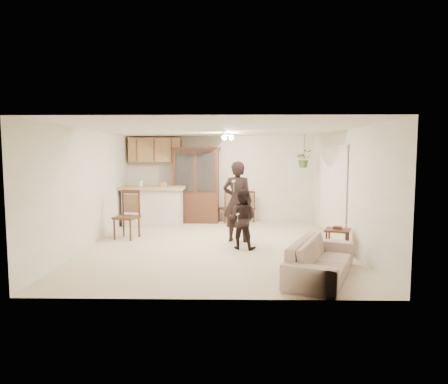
{
  "coord_description": "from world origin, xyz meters",
  "views": [
    {
      "loc": [
        0.32,
        -8.55,
        2.0
      ],
      "look_at": [
        0.15,
        0.4,
        1.13
      ],
      "focal_mm": 32.0,
      "sensor_mm": 36.0,
      "label": 1
    }
  ],
  "objects_px": {
    "chair_hutch_left": "(246,214)",
    "china_hutch": "(197,186)",
    "adult": "(237,202)",
    "chair_bar": "(127,225)",
    "child": "(242,217)",
    "side_table": "(337,241)",
    "sofa": "(321,255)",
    "chair_hutch_right": "(227,213)"
  },
  "relations": [
    {
      "from": "side_table",
      "to": "chair_bar",
      "type": "distance_m",
      "value": 4.77
    },
    {
      "from": "china_hutch",
      "to": "chair_bar",
      "type": "relative_size",
      "value": 1.91
    },
    {
      "from": "chair_bar",
      "to": "chair_hutch_left",
      "type": "height_order",
      "value": "chair_bar"
    },
    {
      "from": "adult",
      "to": "child",
      "type": "xyz_separation_m",
      "value": [
        0.09,
        -0.69,
        -0.22
      ]
    },
    {
      "from": "chair_hutch_left",
      "to": "child",
      "type": "bearing_deg",
      "value": -46.81
    },
    {
      "from": "china_hutch",
      "to": "chair_bar",
      "type": "height_order",
      "value": "china_hutch"
    },
    {
      "from": "chair_bar",
      "to": "adult",
      "type": "bearing_deg",
      "value": 9.06
    },
    {
      "from": "china_hutch",
      "to": "side_table",
      "type": "height_order",
      "value": "china_hutch"
    },
    {
      "from": "sofa",
      "to": "chair_bar",
      "type": "xyz_separation_m",
      "value": [
        -3.91,
        2.87,
        -0.05
      ]
    },
    {
      "from": "china_hutch",
      "to": "side_table",
      "type": "bearing_deg",
      "value": -47.51
    },
    {
      "from": "sofa",
      "to": "chair_bar",
      "type": "relative_size",
      "value": 1.65
    },
    {
      "from": "side_table",
      "to": "china_hutch",
      "type": "bearing_deg",
      "value": 130.09
    },
    {
      "from": "side_table",
      "to": "chair_hutch_right",
      "type": "relative_size",
      "value": 0.65
    },
    {
      "from": "sofa",
      "to": "chair_hutch_right",
      "type": "xyz_separation_m",
      "value": [
        -1.57,
        5.14,
        -0.1
      ]
    },
    {
      "from": "chair_hutch_left",
      "to": "chair_hutch_right",
      "type": "distance_m",
      "value": 0.54
    },
    {
      "from": "child",
      "to": "china_hutch",
      "type": "bearing_deg",
      "value": -50.53
    },
    {
      "from": "side_table",
      "to": "adult",
      "type": "bearing_deg",
      "value": 149.44
    },
    {
      "from": "child",
      "to": "chair_hutch_left",
      "type": "bearing_deg",
      "value": -74.9
    },
    {
      "from": "chair_hutch_left",
      "to": "chair_bar",
      "type": "bearing_deg",
      "value": -95.9
    },
    {
      "from": "sofa",
      "to": "side_table",
      "type": "height_order",
      "value": "sofa"
    },
    {
      "from": "side_table",
      "to": "sofa",
      "type": "bearing_deg",
      "value": -114.0
    },
    {
      "from": "child",
      "to": "adult",
      "type": "bearing_deg",
      "value": -64.39
    },
    {
      "from": "china_hutch",
      "to": "chair_bar",
      "type": "bearing_deg",
      "value": -120.19
    },
    {
      "from": "child",
      "to": "chair_bar",
      "type": "distance_m",
      "value": 2.87
    },
    {
      "from": "chair_hutch_left",
      "to": "china_hutch",
      "type": "bearing_deg",
      "value": -136.14
    },
    {
      "from": "adult",
      "to": "chair_hutch_left",
      "type": "xyz_separation_m",
      "value": [
        0.28,
        2.46,
        -0.64
      ]
    },
    {
      "from": "child",
      "to": "chair_hutch_right",
      "type": "bearing_deg",
      "value": -65.36
    },
    {
      "from": "child",
      "to": "chair_bar",
      "type": "bearing_deg",
      "value": -1.04
    },
    {
      "from": "sofa",
      "to": "china_hutch",
      "type": "height_order",
      "value": "china_hutch"
    },
    {
      "from": "side_table",
      "to": "chair_hutch_right",
      "type": "height_order",
      "value": "chair_hutch_right"
    },
    {
      "from": "adult",
      "to": "chair_bar",
      "type": "height_order",
      "value": "adult"
    },
    {
      "from": "child",
      "to": "china_hutch",
      "type": "relative_size",
      "value": 0.62
    },
    {
      "from": "side_table",
      "to": "chair_hutch_right",
      "type": "distance_m",
      "value": 4.3
    },
    {
      "from": "adult",
      "to": "chair_hutch_right",
      "type": "distance_m",
      "value": 2.62
    },
    {
      "from": "chair_bar",
      "to": "chair_hutch_left",
      "type": "bearing_deg",
      "value": 52.26
    },
    {
      "from": "chair_hutch_right",
      "to": "china_hutch",
      "type": "bearing_deg",
      "value": -30.42
    },
    {
      "from": "china_hutch",
      "to": "chair_hutch_right",
      "type": "xyz_separation_m",
      "value": [
        0.89,
        0.0,
        -0.81
      ]
    },
    {
      "from": "child",
      "to": "sofa",
      "type": "bearing_deg",
      "value": 141.28
    },
    {
      "from": "sofa",
      "to": "adult",
      "type": "bearing_deg",
      "value": 49.75
    },
    {
      "from": "china_hutch",
      "to": "chair_hutch_left",
      "type": "bearing_deg",
      "value": -0.41
    },
    {
      "from": "adult",
      "to": "side_table",
      "type": "xyz_separation_m",
      "value": [
        1.96,
        -1.16,
        -0.63
      ]
    },
    {
      "from": "chair_bar",
      "to": "chair_hutch_right",
      "type": "xyz_separation_m",
      "value": [
        2.34,
        2.27,
        -0.06
      ]
    }
  ]
}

